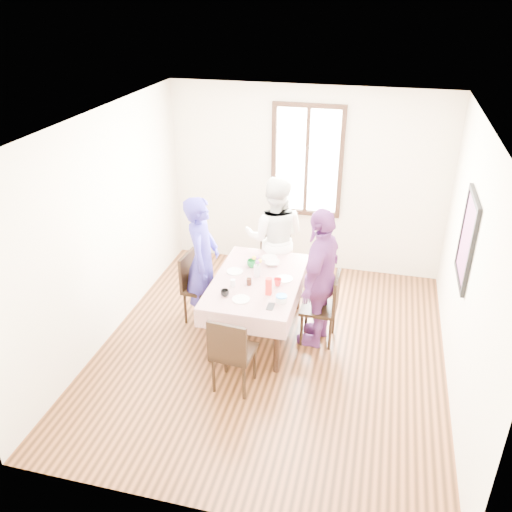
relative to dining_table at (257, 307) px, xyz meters
The scene contains 31 objects.
ground 0.54m from the dining_table, 50.55° to the right, with size 4.50×4.50×0.00m, color black.
back_wall 2.19m from the dining_table, 82.69° to the left, with size 4.00×4.00×0.00m, color #F0E4C4.
right_wall 2.47m from the dining_table, ahead, with size 4.50×4.50×0.00m, color #F0E4C4.
window_frame 2.32m from the dining_table, 82.61° to the left, with size 1.02×0.06×1.62m, color black.
window_pane 2.33m from the dining_table, 82.65° to the left, with size 0.90×0.02×1.50m, color white.
art_poster 2.52m from the dining_table, ahead, with size 0.04×0.76×0.96m, color red.
dining_table is the anchor object (origin of this frame).
tablecloth 0.38m from the dining_table, 104.04° to the right, with size 1.02×1.58×0.01m, color #510106.
chair_left 0.77m from the dining_table, 169.64° to the left, with size 0.42×0.42×0.91m, color black.
chair_right 0.75m from the dining_table, ahead, with size 0.42×0.42×0.91m, color black.
chair_far 1.01m from the dining_table, 90.00° to the left, with size 0.42×0.42×0.91m, color black.
chair_near 1.01m from the dining_table, 90.00° to the right, with size 0.42×0.42×0.91m, color black.
person_left 0.88m from the dining_table, 169.37° to the left, with size 0.61×0.40×1.69m, color navy.
person_far 1.10m from the dining_table, 90.00° to the left, with size 0.83×0.65×1.71m, color white.
person_right 0.88m from the dining_table, ahead, with size 1.01×0.42×1.73m, color #672D6E.
mug_black 0.67m from the dining_table, 120.30° to the right, with size 0.10×0.10×0.08m, color black.
mug_flag 0.51m from the dining_table, 16.46° to the right, with size 0.09×0.09×0.09m, color red.
mug_green 0.54m from the dining_table, 115.85° to the left, with size 0.12×0.12×0.09m, color #0C7226.
serving_bowl 0.58m from the dining_table, 76.78° to the left, with size 0.19×0.19×0.05m, color white.
juice_carton 0.61m from the dining_table, 54.72° to the right, with size 0.06×0.06×0.20m, color red.
butter_tub 0.70m from the dining_table, 47.36° to the right, with size 0.13×0.13×0.07m, color white.
jam_jar 0.46m from the dining_table, 112.24° to the right, with size 0.06×0.06×0.08m, color black.
drinking_glass 0.54m from the dining_table, 136.55° to the right, with size 0.06×0.06×0.09m, color silver.
smartphone 0.73m from the dining_table, 62.23° to the right, with size 0.08×0.15×0.01m, color black.
flower_vase 0.47m from the dining_table, 103.93° to the left, with size 0.08×0.08×0.15m, color silver.
plate_left 0.51m from the dining_table, 159.58° to the left, with size 0.20×0.20×0.01m, color white.
plate_right 0.51m from the dining_table, 15.09° to the left, with size 0.20×0.20×0.01m, color white.
plate_far 0.69m from the dining_table, 87.74° to the left, with size 0.20×0.20×0.01m, color white.
plate_near 0.63m from the dining_table, 97.68° to the right, with size 0.20×0.20×0.01m, color white.
butter_lid 0.72m from the dining_table, 47.36° to the right, with size 0.12×0.12×0.01m, color blue.
flower_bunch 0.59m from the dining_table, 103.93° to the left, with size 0.09×0.09×0.10m, color yellow, non-canonical shape.
Camera 1 is at (1.06, -4.99, 3.89)m, focal length 37.14 mm.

